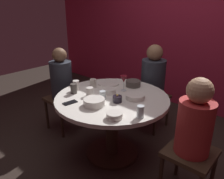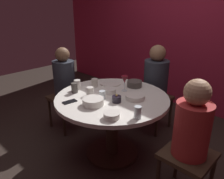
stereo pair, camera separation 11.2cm
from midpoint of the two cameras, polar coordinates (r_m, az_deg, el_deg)
name	(u,v)px [view 1 (the left image)]	position (r m, az deg, el deg)	size (l,w,h in m)	color
ground_plane	(112,153)	(2.74, -1.22, -15.92)	(8.00, 8.00, 0.00)	#2D231E
back_wall	(190,27)	(3.76, 18.50, 14.87)	(6.00, 0.10, 2.60)	maroon
dining_table	(112,111)	(2.44, -1.33, -5.47)	(1.21, 1.21, 0.73)	silver
seated_diner_left	(62,81)	(3.00, -13.82, 2.13)	(0.40, 0.40, 1.13)	#3F2D1E
seated_diner_back	(153,78)	(2.99, 9.39, 2.87)	(0.40, 0.40, 1.17)	#3F2D1E
seated_diner_right	(194,127)	(1.95, 18.75, -9.12)	(0.40, 0.40, 1.13)	#3F2D1E
candle_holder	(117,99)	(2.23, -0.09, -2.45)	(0.09, 0.09, 0.09)	black
wine_glass	(124,80)	(2.48, 1.73, 2.48)	(0.08, 0.08, 0.18)	silver
dinner_plate	(109,83)	(2.73, -2.07, 1.56)	(0.26, 0.26, 0.01)	silver
cell_phone	(70,103)	(2.27, -12.07, -3.31)	(0.07, 0.14, 0.01)	black
bowl_serving_large	(94,102)	(2.17, -6.08, -3.22)	(0.21, 0.21, 0.07)	silver
bowl_salad_center	(114,115)	(1.93, -1.05, -6.65)	(0.14, 0.14, 0.05)	silver
bowl_small_white	(135,96)	(2.32, 4.55, -1.79)	(0.20, 0.20, 0.05)	silver
bowl_sauce_side	(109,91)	(2.44, -2.04, -0.40)	(0.14, 0.14, 0.05)	silver
bowl_rice_portion	(133,83)	(2.65, 4.23, 1.57)	(0.18, 0.18, 0.07)	#4C4742
cup_near_candle	(76,85)	(2.56, -10.39, 1.03)	(0.07, 0.07, 0.11)	silver
cup_by_left_diner	(140,112)	(1.94, 5.62, -5.68)	(0.06, 0.06, 0.11)	silver
cup_by_right_diner	(90,92)	(2.39, -7.05, -0.57)	(0.08, 0.08, 0.09)	silver
cup_center_front	(103,95)	(2.30, -3.84, -1.43)	(0.07, 0.07, 0.09)	silver
cup_far_edge	(93,83)	(2.64, -6.07, 1.67)	(0.08, 0.08, 0.09)	beige
cup_beside_wine	(74,89)	(2.48, -11.05, 0.23)	(0.07, 0.07, 0.11)	#4C4742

